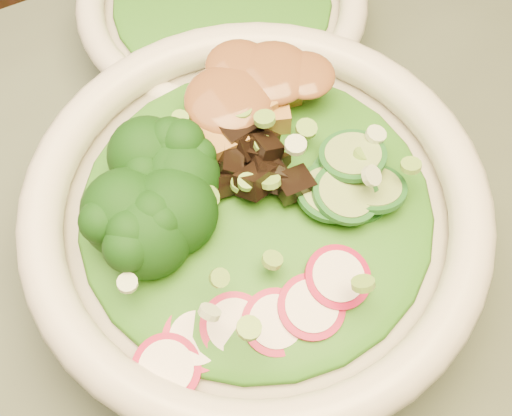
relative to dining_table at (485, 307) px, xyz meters
name	(u,v)px	position (x,y,z in m)	size (l,w,h in m)	color
dining_table	(485,307)	(0.00, 0.00, 0.00)	(1.20, 0.80, 0.75)	black
salad_bowl	(256,223)	(-0.18, 0.09, 0.16)	(0.30, 0.30, 0.08)	silver
side_bowl	(223,15)	(-0.11, 0.28, 0.15)	(0.23, 0.23, 0.06)	silver
lettuce_bed	(256,207)	(-0.18, 0.09, 0.18)	(0.23, 0.23, 0.03)	#1A6014
broccoli_florets	(142,204)	(-0.24, 0.11, 0.20)	(0.09, 0.08, 0.05)	black
radish_slices	(272,314)	(-0.20, 0.02, 0.19)	(0.12, 0.05, 0.02)	maroon
cucumber_slices	(373,190)	(-0.11, 0.06, 0.20)	(0.08, 0.08, 0.04)	#89A95E
mushroom_heap	(254,176)	(-0.17, 0.10, 0.20)	(0.08, 0.08, 0.05)	black
tofu_cubes	(250,104)	(-0.15, 0.15, 0.20)	(0.10, 0.07, 0.04)	#A97538
peanut_sauce	(250,91)	(-0.15, 0.15, 0.21)	(0.08, 0.06, 0.02)	brown
scallion_garnish	(256,185)	(-0.18, 0.09, 0.21)	(0.22, 0.22, 0.03)	#6CA139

